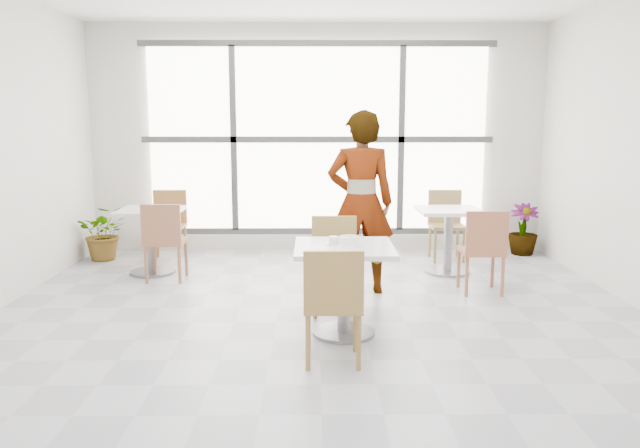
{
  "coord_description": "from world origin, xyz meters",
  "views": [
    {
      "loc": [
        -0.04,
        -4.83,
        1.76
      ],
      "look_at": [
        0.0,
        -0.3,
        1.0
      ],
      "focal_mm": 35.01,
      "sensor_mm": 36.0,
      "label": 1
    }
  ],
  "objects_px": {
    "chair_near": "(333,299)",
    "plant_left": "(105,233)",
    "bg_table_left": "(151,232)",
    "bg_chair_right_far": "(446,220)",
    "coffee_cup": "(334,241)",
    "main_table": "(344,273)",
    "plant_right": "(523,229)",
    "bg_chair_left_near": "(164,237)",
    "bg_chair_right_near": "(483,246)",
    "bg_table_right": "(448,231)",
    "oatmeal_bowl": "(349,241)",
    "person": "(361,203)",
    "bg_chair_left_far": "(169,220)",
    "chair_far": "(334,257)"
  },
  "relations": [
    {
      "from": "plant_left",
      "to": "oatmeal_bowl",
      "type": "bearing_deg",
      "value": -44.04
    },
    {
      "from": "bg_table_left",
      "to": "plant_right",
      "type": "bearing_deg",
      "value": 11.96
    },
    {
      "from": "bg_table_left",
      "to": "plant_right",
      "type": "height_order",
      "value": "bg_table_left"
    },
    {
      "from": "coffee_cup",
      "to": "bg_chair_left_far",
      "type": "xyz_separation_m",
      "value": [
        -2.01,
        2.83,
        -0.28
      ]
    },
    {
      "from": "bg_chair_right_near",
      "to": "main_table",
      "type": "bearing_deg",
      "value": 39.16
    },
    {
      "from": "bg_table_right",
      "to": "person",
      "type": "bearing_deg",
      "value": -143.71
    },
    {
      "from": "coffee_cup",
      "to": "bg_table_left",
      "type": "relative_size",
      "value": 0.21
    },
    {
      "from": "person",
      "to": "plant_right",
      "type": "relative_size",
      "value": 2.76
    },
    {
      "from": "bg_chair_left_far",
      "to": "plant_right",
      "type": "height_order",
      "value": "bg_chair_left_far"
    },
    {
      "from": "bg_table_left",
      "to": "bg_chair_right_far",
      "type": "distance_m",
      "value": 3.63
    },
    {
      "from": "bg_table_right",
      "to": "chair_far",
      "type": "bearing_deg",
      "value": -134.06
    },
    {
      "from": "person",
      "to": "plant_right",
      "type": "xyz_separation_m",
      "value": [
        2.27,
        1.77,
        -0.59
      ]
    },
    {
      "from": "coffee_cup",
      "to": "plant_right",
      "type": "height_order",
      "value": "coffee_cup"
    },
    {
      "from": "main_table",
      "to": "coffee_cup",
      "type": "xyz_separation_m",
      "value": [
        -0.08,
        0.04,
        0.26
      ]
    },
    {
      "from": "main_table",
      "to": "coffee_cup",
      "type": "distance_m",
      "value": 0.27
    },
    {
      "from": "chair_near",
      "to": "bg_table_right",
      "type": "distance_m",
      "value": 3.09
    },
    {
      "from": "chair_far",
      "to": "bg_chair_right_far",
      "type": "height_order",
      "value": "same"
    },
    {
      "from": "bg_chair_right_far",
      "to": "coffee_cup",
      "type": "bearing_deg",
      "value": -118.3
    },
    {
      "from": "bg_table_left",
      "to": "bg_chair_left_near",
      "type": "height_order",
      "value": "bg_chair_left_near"
    },
    {
      "from": "bg_table_left",
      "to": "bg_chair_right_near",
      "type": "xyz_separation_m",
      "value": [
        3.58,
        -0.91,
        0.01
      ]
    },
    {
      "from": "bg_table_left",
      "to": "plant_left",
      "type": "relative_size",
      "value": 1.08
    },
    {
      "from": "chair_near",
      "to": "bg_chair_right_far",
      "type": "height_order",
      "value": "same"
    },
    {
      "from": "coffee_cup",
      "to": "plant_left",
      "type": "distance_m",
      "value": 3.98
    },
    {
      "from": "oatmeal_bowl",
      "to": "chair_far",
      "type": "bearing_deg",
      "value": 97.9
    },
    {
      "from": "chair_near",
      "to": "bg_table_right",
      "type": "xyz_separation_m",
      "value": [
        1.41,
        2.75,
        -0.01
      ]
    },
    {
      "from": "oatmeal_bowl",
      "to": "person",
      "type": "relative_size",
      "value": 0.11
    },
    {
      "from": "coffee_cup",
      "to": "bg_chair_left_near",
      "type": "distance_m",
      "value": 2.48
    },
    {
      "from": "bg_chair_left_far",
      "to": "plant_right",
      "type": "relative_size",
      "value": 1.3
    },
    {
      "from": "coffee_cup",
      "to": "bg_table_right",
      "type": "height_order",
      "value": "coffee_cup"
    },
    {
      "from": "bg_chair_left_near",
      "to": "bg_chair_right_near",
      "type": "height_order",
      "value": "same"
    },
    {
      "from": "coffee_cup",
      "to": "bg_table_left",
      "type": "bearing_deg",
      "value": 134.72
    },
    {
      "from": "bg_table_left",
      "to": "plant_right",
      "type": "relative_size",
      "value": 1.12
    },
    {
      "from": "bg_chair_left_near",
      "to": "bg_chair_right_near",
      "type": "bearing_deg",
      "value": 170.99
    },
    {
      "from": "bg_chair_right_near",
      "to": "bg_chair_right_far",
      "type": "xyz_separation_m",
      "value": [
        -0.03,
        1.66,
        0.0
      ]
    },
    {
      "from": "main_table",
      "to": "plant_right",
      "type": "xyz_separation_m",
      "value": [
        2.5,
        3.08,
        -0.19
      ]
    },
    {
      "from": "main_table",
      "to": "plant_left",
      "type": "xyz_separation_m",
      "value": [
        -2.9,
        2.82,
        -0.17
      ]
    },
    {
      "from": "bg_table_right",
      "to": "oatmeal_bowl",
      "type": "bearing_deg",
      "value": -120.8
    },
    {
      "from": "oatmeal_bowl",
      "to": "bg_chair_right_near",
      "type": "bearing_deg",
      "value": 40.45
    },
    {
      "from": "person",
      "to": "bg_chair_left_far",
      "type": "distance_m",
      "value": 2.83
    },
    {
      "from": "bg_table_left",
      "to": "bg_chair_right_far",
      "type": "xyz_separation_m",
      "value": [
        3.55,
        0.75,
        0.01
      ]
    },
    {
      "from": "chair_near",
      "to": "plant_left",
      "type": "height_order",
      "value": "chair_near"
    },
    {
      "from": "main_table",
      "to": "plant_left",
      "type": "height_order",
      "value": "main_table"
    },
    {
      "from": "bg_chair_right_far",
      "to": "plant_right",
      "type": "bearing_deg",
      "value": 11.86
    },
    {
      "from": "bg_chair_left_far",
      "to": "bg_chair_right_far",
      "type": "xyz_separation_m",
      "value": [
        3.52,
        -0.02,
        0.0
      ]
    },
    {
      "from": "chair_near",
      "to": "bg_chair_right_near",
      "type": "relative_size",
      "value": 1.0
    },
    {
      "from": "main_table",
      "to": "chair_near",
      "type": "bearing_deg",
      "value": -99.3
    },
    {
      "from": "bg_table_right",
      "to": "bg_chair_left_near",
      "type": "distance_m",
      "value": 3.2
    },
    {
      "from": "bg_table_left",
      "to": "bg_chair_left_near",
      "type": "distance_m",
      "value": 0.45
    },
    {
      "from": "person",
      "to": "bg_chair_left_far",
      "type": "height_order",
      "value": "person"
    },
    {
      "from": "chair_near",
      "to": "bg_table_left",
      "type": "relative_size",
      "value": 1.16
    }
  ]
}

